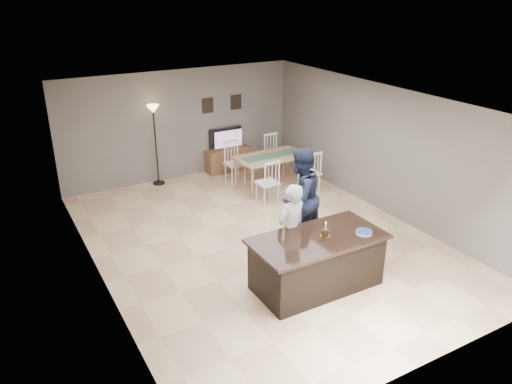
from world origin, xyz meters
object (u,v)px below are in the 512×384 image
birthday_cake (325,233)px  plate_stack (364,232)px  kitchen_island (317,262)px  television (227,138)px  man (300,197)px  tv_console (229,160)px  dining_table (271,161)px  floor_lamp (154,123)px  woman (291,230)px

birthday_cake → plate_stack: size_ratio=0.90×
kitchen_island → television: (1.20, 5.64, 0.41)m
man → tv_console: bearing=-118.7°
plate_stack → dining_table: bearing=78.6°
television → tv_console: bearing=90.0°
birthday_cake → floor_lamp: size_ratio=0.12×
television → man: man is taller
television → dining_table: size_ratio=0.47×
woman → plate_stack: (0.86, -0.80, 0.10)m
man → kitchen_island: bearing=47.0°
kitchen_island → television: 5.78m
television → dining_table: television is taller
tv_console → man: man is taller
television → woman: size_ratio=0.56×
woman → dining_table: 3.90m
birthday_cake → dining_table: 4.33m
tv_console → birthday_cake: bearing=-100.9°
man → birthday_cake: (-0.44, -1.37, 0.01)m
kitchen_island → dining_table: (1.58, 4.05, 0.20)m
dining_table → television: bearing=101.6°
woman → floor_lamp: (-0.58, 5.04, 0.71)m
tv_console → birthday_cake: birthday_cake is taller
kitchen_island → man: size_ratio=1.13×
plate_stack → floor_lamp: 6.05m
kitchen_island → dining_table: bearing=68.6°
dining_table → birthday_cake: bearing=-111.6°
birthday_cake → kitchen_island: bearing=172.1°
man → plate_stack: (0.15, -1.60, -0.03)m
television → floor_lamp: 2.04m
television → man: bearing=81.6°
woman → man: (0.72, 0.80, 0.14)m
television → birthday_cake: bearing=79.2°
television → woman: bearing=75.2°
floor_lamp → plate_stack: bearing=-76.1°
television → woman: 5.27m
kitchen_island → tv_console: 5.70m
tv_console → dining_table: size_ratio=0.61×
tv_console → dining_table: dining_table is taller
woman → plate_stack: woman is taller
plate_stack → birthday_cake: bearing=158.1°
kitchen_island → plate_stack: 0.89m
tv_console → television: television is taller
birthday_cake → television: bearing=79.2°
kitchen_island → dining_table: size_ratio=1.10×
man → birthday_cake: man is taller
woman → birthday_cake: bearing=103.0°
woman → man: 1.08m
television → kitchen_island: bearing=78.0°
dining_table → kitchen_island: bearing=-113.3°
man → plate_stack: size_ratio=7.01×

